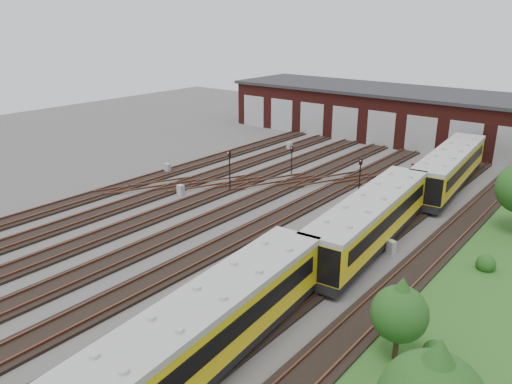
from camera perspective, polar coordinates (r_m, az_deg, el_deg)
The scene contains 16 objects.
ground at distance 36.09m, azimuth -6.98°, elevation -5.78°, with size 120.00×120.00×0.00m, color #484643.
track_network at distance 36.52m, azimuth -6.52°, elevation -5.25°, with size 30.40×70.00×0.33m.
maintenance_shed at distance 67.95m, azimuth 17.85°, elevation 8.27°, with size 51.00×12.50×6.35m.
metro_train at distance 35.32m, azimuth 13.02°, elevation -3.09°, with size 4.37×48.47×3.36m.
signal_mast_0 at distance 45.60m, azimuth -3.04°, elevation 3.04°, with size 0.33×0.32×3.83m.
signal_mast_1 at distance 50.57m, azimuth 4.10°, elevation 4.07°, with size 0.29×0.27×2.98m.
signal_mast_2 at distance 44.63m, azimuth 11.80°, elevation 2.13°, with size 0.31×0.29×3.64m.
signal_mast_3 at distance 46.14m, azimuth 17.33°, elevation 1.76°, with size 0.26×0.24×3.10m.
relay_cabinet_0 at distance 52.36m, azimuth -10.07°, elevation 2.71°, with size 0.58×0.48×0.96m, color #ADB0B3.
relay_cabinet_1 at distance 60.49m, azimuth 3.83°, elevation 5.23°, with size 0.58×0.48×0.97m, color #ADB0B3.
relay_cabinet_2 at distance 45.49m, azimuth -8.60°, elevation 0.21°, with size 0.57×0.48×0.95m, color #ADB0B3.
relay_cabinet_3 at distance 42.92m, azimuth 17.06°, elevation -1.60°, with size 0.60×0.50×1.01m, color #ADB0B3.
relay_cabinet_4 at distance 35.32m, azimuth 15.22°, elevation -6.10°, with size 0.56×0.46×0.93m, color #ADB0B3.
tree_3 at distance 24.12m, azimuth 16.15°, elevation -12.59°, with size 2.64×2.64×4.37m.
bush_0 at distance 25.85m, azimuth 19.79°, elevation -16.55°, with size 1.16×1.16×1.16m, color #1B4B15.
bush_1 at distance 35.12m, azimuth 24.83°, elevation -7.20°, with size 1.22×1.22×1.22m, color #1B4B15.
Camera 1 is at (23.65, -22.57, 15.29)m, focal length 35.00 mm.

